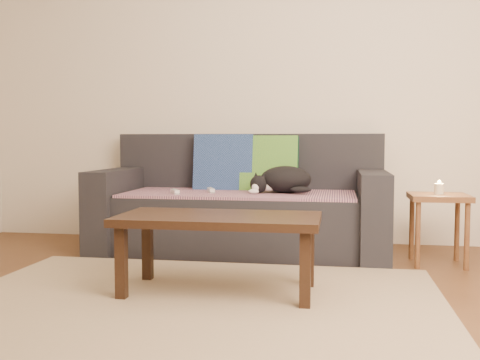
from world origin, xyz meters
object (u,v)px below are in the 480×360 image
object	(u,v)px
side_table	(439,207)
coffee_table	(219,225)
cat	(283,180)
wii_remote_a	(175,192)
sofa	(242,209)
wii_remote_b	(211,190)

from	to	relation	value
side_table	coffee_table	distance (m)	1.59
cat	coffee_table	bearing A→B (deg)	-87.56
wii_remote_a	side_table	bearing A→B (deg)	-118.18
side_table	coffee_table	size ratio (longest dim) A/B	0.44
wii_remote_a	coffee_table	size ratio (longest dim) A/B	0.14
sofa	coffee_table	bearing A→B (deg)	-86.01
wii_remote_b	side_table	bearing A→B (deg)	-116.40
cat	coffee_table	size ratio (longest dim) A/B	0.45
wii_remote_a	wii_remote_b	bearing A→B (deg)	-84.57
wii_remote_a	wii_remote_b	distance (m)	0.27
cat	wii_remote_a	size ratio (longest dim) A/B	3.17
cat	side_table	xyz separation A→B (m)	(1.04, -0.20, -0.15)
side_table	sofa	bearing A→B (deg)	168.48
side_table	cat	bearing A→B (deg)	169.35
wii_remote_a	cat	bearing A→B (deg)	-103.31
cat	coffee_table	world-z (taller)	cat
side_table	wii_remote_a	bearing A→B (deg)	-179.83
wii_remote_a	coffee_table	bearing A→B (deg)	-179.64
sofa	wii_remote_b	size ratio (longest dim) A/B	14.00
cat	side_table	world-z (taller)	cat
wii_remote_b	sofa	bearing A→B (deg)	-78.83
sofa	cat	world-z (taller)	sofa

